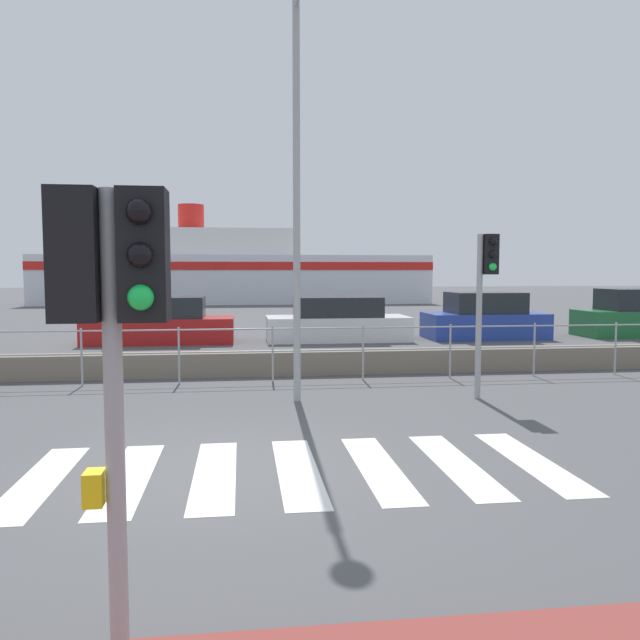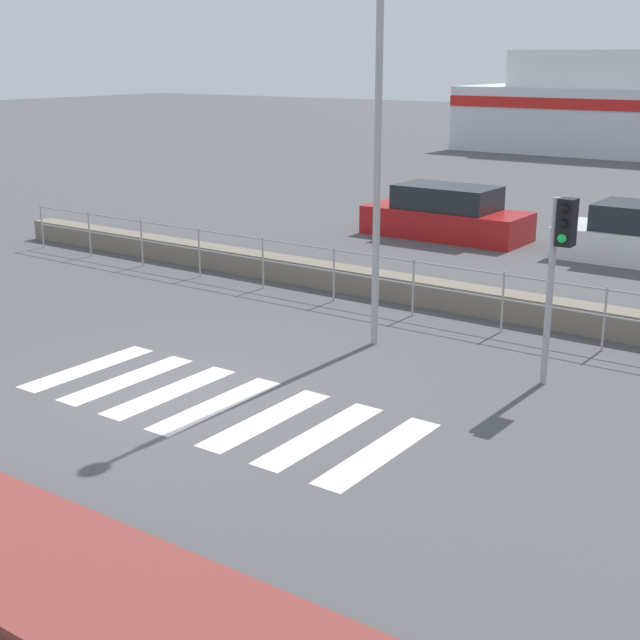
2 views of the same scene
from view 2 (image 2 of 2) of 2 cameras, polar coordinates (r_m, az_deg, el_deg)
ground_plane at (r=13.29m, az=-9.53°, el=-4.56°), size 160.00×160.00×0.00m
crosswalk at (r=12.70m, az=-6.63°, el=-5.42°), size 5.85×2.40×0.01m
seawall at (r=18.09m, az=4.82°, el=2.12°), size 22.16×0.55×0.49m
harbor_fence at (r=17.25m, az=3.38°, el=3.10°), size 19.98×0.04×1.11m
traffic_light_far at (r=13.25m, az=15.10°, el=4.35°), size 0.34×0.32×2.81m
streetlamp at (r=14.39m, az=3.34°, el=13.79°), size 0.32×1.17×6.60m
parked_car_red at (r=24.49m, az=8.08°, el=6.65°), size 4.45×1.78×1.40m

